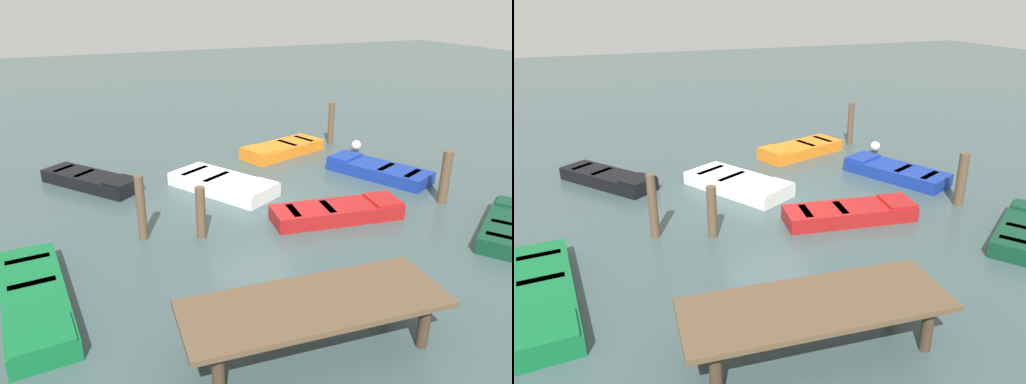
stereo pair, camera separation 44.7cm
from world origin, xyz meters
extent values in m
plane|color=#384C4C|center=(0.00, 0.00, 0.00)|extent=(80.00, 80.00, 0.00)
cube|color=brown|center=(1.56, 6.17, 0.90)|extent=(4.63, 1.94, 0.10)
cylinder|color=#3C2E20|center=(3.41, 6.59, 0.42)|extent=(0.20, 0.20, 0.85)
cylinder|color=#3C2E20|center=(3.32, 5.47, 0.42)|extent=(0.20, 0.20, 0.85)
cylinder|color=#3C2E20|center=(-0.20, 6.86, 0.42)|extent=(0.20, 0.20, 0.85)
cylinder|color=#3C2E20|center=(-0.28, 5.74, 0.42)|extent=(0.20, 0.20, 0.85)
cube|color=silver|center=(0.55, -1.33, 0.20)|extent=(2.91, 3.64, 0.40)
cube|color=#334772|center=(0.55, -1.33, 0.34)|extent=(2.38, 3.04, 0.04)
cube|color=silver|center=(-0.09, -0.18, 0.43)|extent=(1.49, 1.28, 0.06)
cube|color=navy|center=(0.68, -1.55, 0.38)|extent=(1.08, 0.73, 0.04)
cube|color=navy|center=(1.13, -2.35, 0.38)|extent=(1.08, 0.73, 0.04)
cube|color=black|center=(4.26, -3.27, 0.20)|extent=(2.86, 3.31, 0.40)
cube|color=gray|center=(4.26, -3.27, 0.34)|extent=(2.37, 2.77, 0.04)
cube|color=black|center=(3.46, -2.22, 0.43)|extent=(1.18, 1.15, 0.06)
cube|color=#776E5D|center=(4.41, -3.47, 0.38)|extent=(0.75, 0.64, 0.04)
cube|color=#776E5D|center=(4.98, -4.21, 0.38)|extent=(0.75, 0.64, 0.04)
cube|color=#0F602D|center=(5.94, 3.06, 0.20)|extent=(1.44, 3.98, 0.40)
cube|color=orange|center=(5.94, 3.06, 0.34)|extent=(1.14, 3.38, 0.04)
cube|color=#0F602D|center=(5.82, 4.58, 0.43)|extent=(1.09, 0.94, 0.06)
cube|color=#B06E1E|center=(5.96, 2.77, 0.38)|extent=(0.90, 0.27, 0.04)
cube|color=#B06E1E|center=(6.04, 1.70, 0.38)|extent=(0.90, 0.27, 0.04)
cube|color=orange|center=(-2.75, -3.92, 0.20)|extent=(3.47, 2.21, 0.40)
cube|color=black|center=(-2.75, -3.92, 0.34)|extent=(2.92, 1.79, 0.04)
cube|color=orange|center=(-1.55, -3.52, 0.43)|extent=(1.03, 1.30, 0.06)
cube|color=black|center=(-2.98, -3.99, 0.38)|extent=(0.50, 0.99, 0.04)
cube|color=black|center=(-3.83, -4.27, 0.38)|extent=(0.50, 0.99, 0.04)
cube|color=navy|center=(-4.62, -0.48, 0.20)|extent=(2.51, 3.56, 0.40)
cube|color=silver|center=(-4.62, -0.48, 0.34)|extent=(2.05, 2.99, 0.04)
cube|color=navy|center=(-4.07, -1.67, 0.43)|extent=(1.30, 1.13, 0.06)
cube|color=#A4A49F|center=(-4.72, -0.25, 0.38)|extent=(0.94, 0.58, 0.04)
cube|color=#A4A49F|center=(-5.11, 0.59, 0.38)|extent=(0.94, 0.58, 0.04)
cube|color=#0C3823|center=(-5.11, 4.39, 0.20)|extent=(3.16, 2.71, 0.40)
cube|color=maroon|center=(-4.93, 4.52, 0.38)|extent=(0.71, 0.90, 0.04)
cube|color=maroon|center=(-4.25, 4.99, 0.38)|extent=(0.71, 0.90, 0.04)
cube|color=maroon|center=(-1.57, 1.83, 0.20)|extent=(3.62, 1.54, 0.40)
cube|color=black|center=(-1.57, 1.83, 0.34)|extent=(3.07, 1.24, 0.04)
cube|color=maroon|center=(-2.93, 2.02, 0.43)|extent=(0.90, 1.06, 0.06)
cube|color=black|center=(-1.31, 1.80, 0.38)|extent=(0.31, 0.85, 0.04)
cube|color=black|center=(-0.36, 1.66, 0.38)|extent=(0.31, 0.85, 0.04)
cylinder|color=brown|center=(2.08, 1.43, 0.67)|extent=(0.24, 0.24, 1.33)
cylinder|color=brown|center=(-5.14, -4.45, 0.83)|extent=(0.22, 0.22, 1.67)
cylinder|color=brown|center=(3.44, 0.95, 0.83)|extent=(0.22, 0.22, 1.66)
cylinder|color=brown|center=(-5.02, 2.04, 0.77)|extent=(0.28, 0.28, 1.54)
cylinder|color=#262626|center=(-5.41, -2.99, 0.06)|extent=(0.16, 0.16, 0.12)
sphere|color=white|center=(-5.41, -2.99, 0.30)|extent=(0.36, 0.36, 0.36)
camera|label=1|loc=(5.17, 12.16, 5.70)|focal=34.79mm
camera|label=2|loc=(4.75, 12.32, 5.70)|focal=34.79mm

